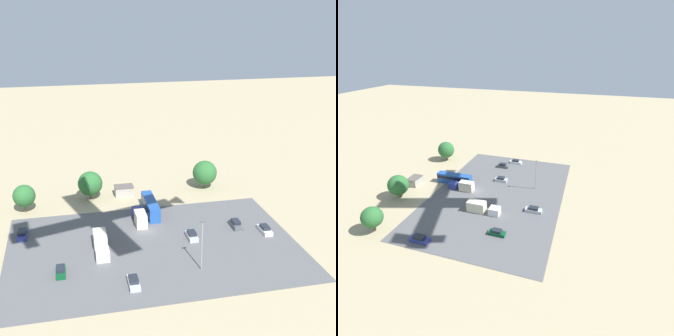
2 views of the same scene
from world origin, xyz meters
TOP-DOWN VIEW (x-y plane):
  - ground_plane at (0.00, 0.00)m, footprint 400.00×400.00m
  - parking_lot_surface at (0.00, 7.68)m, footprint 57.65×38.51m
  - shed_building at (2.19, -20.61)m, footprint 4.77×3.54m
  - bus at (-2.38, -8.42)m, footprint 2.47×11.75m
  - parked_car_0 at (25.95, -2.65)m, footprint 1.90×4.69m
  - parked_car_1 at (-24.27, 6.47)m, footprint 1.83×4.54m
  - parked_car_2 at (6.01, 20.12)m, footprint 1.84×4.63m
  - parked_car_3 at (-19.05, 2.88)m, footprint 1.84×4.29m
  - parked_car_4 at (-8.36, 5.80)m, footprint 1.87×4.15m
  - parked_car_5 at (18.23, 13.76)m, footprint 1.70×4.17m
  - parked_truck_0 at (10.42, 6.53)m, footprint 2.57×9.22m
  - parked_truck_1 at (0.95, -3.84)m, footprint 2.31×8.10m
  - tree_near_shed at (10.56, -20.07)m, footprint 6.08×6.08m
  - tree_apron_mid at (-19.19, -20.80)m, footprint 6.36×6.36m
  - tree_apron_far at (26.00, -15.44)m, footprint 5.18×5.18m
  - light_pole_lot_centre at (-6.81, 17.84)m, footprint 0.90×0.28m

SIDE VIEW (x-z plane):
  - ground_plane at x=0.00m, z-range 0.00..0.00m
  - parking_lot_surface at x=0.00m, z-range 0.00..0.08m
  - parked_car_5 at x=18.23m, z-range -0.04..1.41m
  - parked_car_1 at x=-24.27m, z-range -0.04..1.43m
  - parked_car_2 at x=6.01m, z-range -0.04..1.43m
  - parked_car_0 at x=25.95m, z-range -0.05..1.49m
  - parked_car_4 at x=-8.36m, z-range -0.05..1.52m
  - parked_car_3 at x=-19.05m, z-range -0.06..1.60m
  - shed_building at x=2.19m, z-range 0.01..2.53m
  - parked_truck_0 at x=10.42m, z-range -0.05..2.94m
  - parked_truck_1 at x=0.95m, z-range -0.05..2.98m
  - bus at x=-2.38m, z-range 0.21..3.51m
  - tree_near_shed at x=10.56m, z-range 0.53..7.67m
  - tree_apron_far at x=26.00m, z-range 0.77..7.49m
  - tree_apron_mid at x=-19.19m, z-range 0.58..8.09m
  - light_pole_lot_centre at x=-6.81m, z-range 0.52..10.19m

